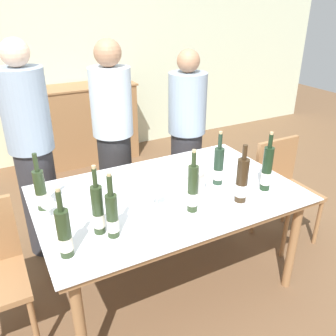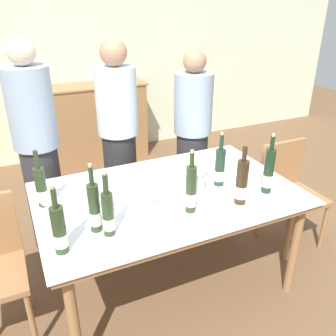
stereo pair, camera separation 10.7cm
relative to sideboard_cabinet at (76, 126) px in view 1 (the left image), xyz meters
The scene contains 20 objects.
ground_plane 2.48m from the sideboard_cabinet, 89.88° to the right, with size 12.00×12.00×0.00m, color brown.
back_wall 0.96m from the sideboard_cabinet, 88.98° to the left, with size 8.00×0.10×2.80m.
sideboard_cabinet is the anchor object (origin of this frame).
dining_table 2.44m from the sideboard_cabinet, 89.88° to the right, with size 1.68×1.07×0.75m.
ice_bucket 2.54m from the sideboard_cabinet, 87.77° to the right, with size 0.24×0.24×0.20m.
wine_bottle_0 2.77m from the sideboard_cabinet, 99.84° to the right, with size 0.06×0.06×0.37m.
wine_bottle_1 2.53m from the sideboard_cabinet, 81.53° to the right, with size 0.07×0.07×0.38m.
wine_bottle_2 2.71m from the sideboard_cabinet, 89.26° to the right, with size 0.06×0.06×0.39m.
wine_bottle_3 2.78m from the sideboard_cabinet, 82.50° to the right, with size 0.07×0.07×0.38m.
wine_bottle_4 2.72m from the sideboard_cabinet, 101.23° to the right, with size 0.06×0.06×0.40m.
wine_bottle_5 2.40m from the sideboard_cabinet, 108.46° to the right, with size 0.07×0.07×0.36m.
wine_bottle_6 2.87m from the sideboard_cabinet, 104.82° to the right, with size 0.07×0.07×0.38m.
wine_bottle_7 2.78m from the sideboard_cabinet, 77.46° to the right, with size 0.07×0.07×0.40m.
wine_glass_0 2.57m from the sideboard_cabinet, 92.90° to the right, with size 0.08×0.08×0.13m.
wine_glass_1 2.40m from the sideboard_cabinet, 82.58° to the right, with size 0.07×0.07×0.15m.
wine_glass_2 2.51m from the sideboard_cabinet, 107.31° to the right, with size 0.08×0.08×0.14m.
chair_right_end 2.61m from the sideboard_cabinet, 64.14° to the right, with size 0.42×0.42×0.85m.
person_host 1.79m from the sideboard_cabinet, 113.48° to the right, with size 0.33×0.33×1.67m.
person_guest_left 1.60m from the sideboard_cabinet, 91.79° to the right, with size 0.33×0.33×1.63m.
person_guest_right 1.78m from the sideboard_cabinet, 69.82° to the right, with size 0.33×0.33×1.53m.
Camera 1 is at (-0.95, -1.79, 1.90)m, focal length 38.00 mm.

